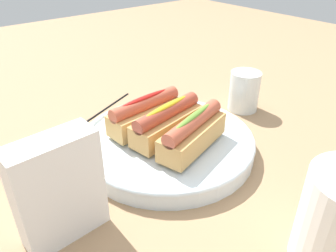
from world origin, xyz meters
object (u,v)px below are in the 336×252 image
at_px(chopstick_near, 101,111).
at_px(hotdog_side, 193,132).
at_px(serving_bowl, 168,142).
at_px(napkin_box, 59,190).
at_px(hotdog_back, 168,122).
at_px(hotdog_front, 145,113).
at_px(water_glass, 244,92).

bearing_deg(chopstick_near, hotdog_side, 73.22).
height_order(serving_bowl, napkin_box, napkin_box).
bearing_deg(hotdog_back, serving_bowl, 175.71).
bearing_deg(hotdog_front, chopstick_near, -86.78).
xyz_separation_m(serving_bowl, hotdog_back, (0.00, -0.00, 0.04)).
bearing_deg(hotdog_back, chopstick_near, -84.74).
xyz_separation_m(hotdog_back, water_glass, (-0.24, -0.02, -0.02)).
xyz_separation_m(serving_bowl, hotdog_side, (-0.01, 0.05, 0.04)).
xyz_separation_m(napkin_box, chopstick_near, (-0.21, -0.28, -0.07)).
distance_m(water_glass, napkin_box, 0.48).
bearing_deg(napkin_box, chopstick_near, -130.04).
xyz_separation_m(hotdog_side, chopstick_near, (0.03, -0.27, -0.06)).
relative_size(serving_bowl, hotdog_side, 2.04).
bearing_deg(hotdog_front, napkin_box, 28.04).
bearing_deg(serving_bowl, hotdog_front, -78.66).
bearing_deg(hotdog_side, serving_bowl, -78.66).
xyz_separation_m(hotdog_back, napkin_box, (0.23, 0.06, 0.01)).
distance_m(hotdog_side, napkin_box, 0.24).
bearing_deg(hotdog_front, hotdog_back, 101.34).
bearing_deg(chopstick_near, hotdog_front, 69.96).
relative_size(serving_bowl, water_glass, 3.58).
xyz_separation_m(hotdog_back, hotdog_side, (-0.01, 0.05, 0.00)).
distance_m(napkin_box, chopstick_near, 0.36).
bearing_deg(water_glass, hotdog_side, 18.27).
relative_size(serving_bowl, chopstick_near, 1.47).
xyz_separation_m(hotdog_side, napkin_box, (0.24, 0.01, 0.01)).
relative_size(hotdog_front, chopstick_near, 0.70).
height_order(water_glass, napkin_box, napkin_box).
relative_size(hotdog_front, hotdog_back, 0.98).
distance_m(hotdog_front, water_glass, 0.26).
xyz_separation_m(serving_bowl, chopstick_near, (0.02, -0.22, -0.02)).
bearing_deg(hotdog_side, hotdog_front, -78.66).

